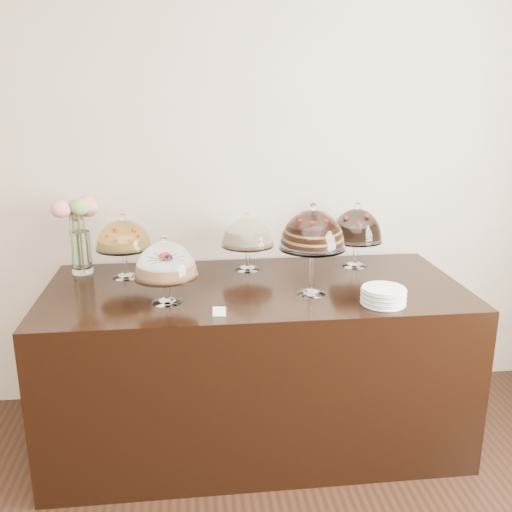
{
  "coord_description": "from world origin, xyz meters",
  "views": [
    {
      "loc": [
        -0.01,
        -0.39,
        1.9
      ],
      "look_at": [
        0.32,
        2.4,
        1.08
      ],
      "focal_mm": 40.0,
      "sensor_mm": 36.0,
      "label": 1
    }
  ],
  "objects": [
    {
      "name": "wall_back",
      "position": [
        0.0,
        3.0,
        1.5
      ],
      "size": [
        5.0,
        0.04,
        3.0
      ],
      "primitive_type": "cube",
      "color": "#BFAF9A",
      "rests_on": "ground"
    },
    {
      "name": "display_counter",
      "position": [
        0.32,
        2.45,
        0.45
      ],
      "size": [
        2.2,
        1.0,
        0.9
      ],
      "primitive_type": "cube",
      "color": "black",
      "rests_on": "ground"
    },
    {
      "name": "cake_stand_choco_layer",
      "position": [
        0.59,
        2.3,
        1.22
      ],
      "size": [
        0.33,
        0.33,
        0.47
      ],
      "color": "white",
      "rests_on": "display_counter"
    },
    {
      "name": "cake_stand_cheesecake",
      "position": [
        0.31,
        2.75,
        1.11
      ],
      "size": [
        0.3,
        0.3,
        0.34
      ],
      "color": "white",
      "rests_on": "display_counter"
    },
    {
      "name": "flower_vase",
      "position": [
        -0.63,
        2.79,
        1.19
      ],
      "size": [
        0.23,
        0.25,
        0.44
      ],
      "color": "white",
      "rests_on": "display_counter"
    },
    {
      "name": "cake_stand_sugar_sponge",
      "position": [
        -0.13,
        2.26,
        1.1
      ],
      "size": [
        0.31,
        0.31,
        0.34
      ],
      "color": "white",
      "rests_on": "display_counter"
    },
    {
      "name": "price_card_left",
      "position": [
        0.11,
        2.05,
        0.92
      ],
      "size": [
        0.06,
        0.02,
        0.04
      ],
      "primitive_type": "cube",
      "rotation": [
        -0.21,
        0.0,
        -0.11
      ],
      "color": "white",
      "rests_on": "display_counter"
    },
    {
      "name": "cake_stand_dark_choco",
      "position": [
        0.95,
        2.74,
        1.13
      ],
      "size": [
        0.3,
        0.3,
        0.38
      ],
      "color": "white",
      "rests_on": "display_counter"
    },
    {
      "name": "plate_stack",
      "position": [
        0.91,
        2.11,
        0.94
      ],
      "size": [
        0.21,
        0.21,
        0.08
      ],
      "color": "white",
      "rests_on": "display_counter"
    },
    {
      "name": "cake_stand_fruit_tart",
      "position": [
        -0.38,
        2.68,
        1.13
      ],
      "size": [
        0.3,
        0.3,
        0.36
      ],
      "color": "white",
      "rests_on": "display_counter"
    }
  ]
}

